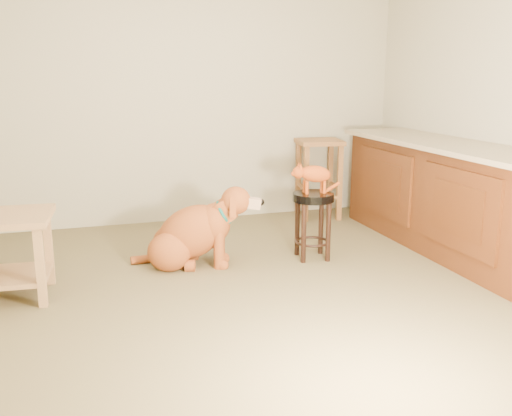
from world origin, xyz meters
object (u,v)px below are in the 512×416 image
object	(u,v)px
golden_retriever	(193,234)
side_table	(9,243)
tabby_kitten	(313,175)
wood_stool	(318,177)
padded_stool	(313,212)

from	to	relation	value
golden_retriever	side_table	bearing A→B (deg)	-149.90
golden_retriever	tabby_kitten	distance (m)	1.08
wood_stool	golden_retriever	distance (m)	1.97
padded_stool	tabby_kitten	world-z (taller)	tabby_kitten
wood_stool	tabby_kitten	bearing A→B (deg)	-115.77
golden_retriever	padded_stool	bearing A→B (deg)	9.91
wood_stool	side_table	size ratio (longest dim) A/B	1.35
wood_stool	side_table	distance (m)	3.25
wood_stool	tabby_kitten	distance (m)	1.45
wood_stool	golden_retriever	xyz separation A→B (m)	(-1.59, -1.16, -0.18)
side_table	golden_retriever	world-z (taller)	golden_retriever
padded_stool	tabby_kitten	size ratio (longest dim) A/B	1.23
padded_stool	wood_stool	size ratio (longest dim) A/B	0.67
padded_stool	tabby_kitten	bearing A→B (deg)	167.14
wood_stool	golden_retriever	size ratio (longest dim) A/B	0.80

